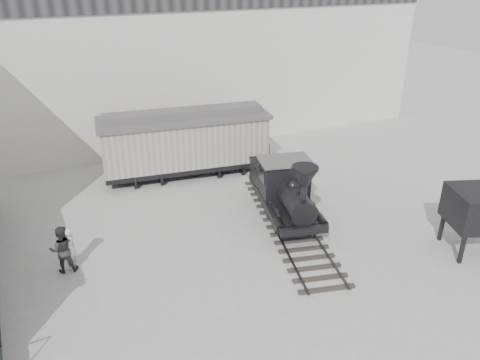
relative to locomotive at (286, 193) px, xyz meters
name	(u,v)px	position (x,y,z in m)	size (l,w,h in m)	color
ground	(292,276)	(-1.86, -3.92, -1.24)	(90.00, 90.00, 0.00)	#9E9E9B
north_wall	(168,55)	(-1.86, 11.06, 4.32)	(34.00, 2.51, 11.00)	silver
locomotive	(286,193)	(0.00, 0.00, 0.00)	(4.13, 9.71, 3.35)	black
boxcar	(185,141)	(-2.52, 6.39, 0.65)	(9.05, 3.75, 3.60)	black
visitor_a	(69,249)	(-9.12, -0.14, -0.38)	(0.63, 0.41, 1.72)	silver
visitor_b	(62,249)	(-9.36, -0.17, -0.31)	(0.90, 0.70, 1.85)	#2E2E2F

